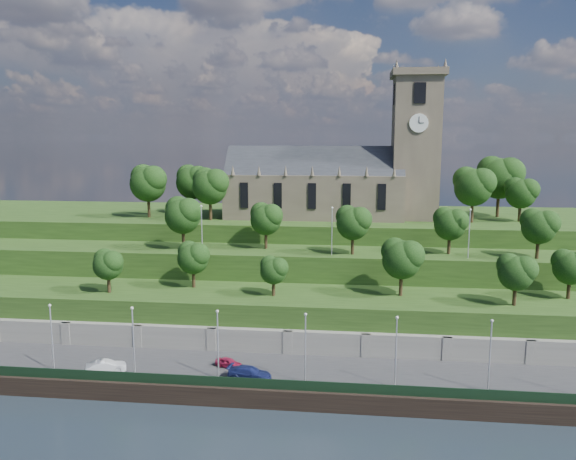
# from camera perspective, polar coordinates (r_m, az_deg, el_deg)

# --- Properties ---
(ground) EXTENTS (320.00, 320.00, 0.00)m
(ground) POSITION_cam_1_polar(r_m,az_deg,el_deg) (64.32, 3.42, -17.93)
(ground) COLOR black
(ground) RESTS_ON ground
(promenade) EXTENTS (160.00, 12.00, 2.00)m
(promenade) POSITION_cam_1_polar(r_m,az_deg,el_deg) (69.28, 3.70, -14.93)
(promenade) COLOR #2D2D30
(promenade) RESTS_ON ground
(quay_wall) EXTENTS (160.00, 0.50, 2.20)m
(quay_wall) POSITION_cam_1_polar(r_m,az_deg,el_deg) (63.78, 3.42, -17.08)
(quay_wall) COLOR black
(quay_wall) RESTS_ON ground
(fence) EXTENTS (160.00, 0.10, 1.20)m
(fence) POSITION_cam_1_polar(r_m,az_deg,el_deg) (63.71, 3.47, -15.61)
(fence) COLOR black
(fence) RESTS_ON promenade
(retaining_wall) EXTENTS (160.00, 2.10, 5.00)m
(retaining_wall) POSITION_cam_1_polar(r_m,az_deg,el_deg) (74.21, 3.95, -11.99)
(retaining_wall) COLOR slate
(retaining_wall) RESTS_ON ground
(embankment_lower) EXTENTS (160.00, 12.00, 8.00)m
(embankment_lower) POSITION_cam_1_polar(r_m,az_deg,el_deg) (79.36, 4.16, -9.41)
(embankment_lower) COLOR #223F15
(embankment_lower) RESTS_ON ground
(embankment_upper) EXTENTS (160.00, 10.00, 12.00)m
(embankment_upper) POSITION_cam_1_polar(r_m,az_deg,el_deg) (89.30, 4.47, -5.94)
(embankment_upper) COLOR #223F15
(embankment_upper) RESTS_ON ground
(hilltop) EXTENTS (160.00, 32.00, 15.00)m
(hilltop) POSITION_cam_1_polar(r_m,az_deg,el_deg) (109.38, 4.88, -2.30)
(hilltop) COLOR #223F15
(hilltop) RESTS_ON ground
(church) EXTENTS (38.60, 12.35, 27.60)m
(church) POSITION_cam_1_polar(r_m,az_deg,el_deg) (103.37, 5.37, 5.43)
(church) COLOR brown
(church) RESTS_ON hilltop
(trees_lower) EXTENTS (67.77, 8.53, 7.97)m
(trees_lower) POSITION_cam_1_polar(r_m,az_deg,el_deg) (77.23, 7.33, -3.29)
(trees_lower) COLOR black
(trees_lower) RESTS_ON embankment_lower
(trees_upper) EXTENTS (59.39, 7.97, 8.40)m
(trees_upper) POSITION_cam_1_polar(r_m,az_deg,el_deg) (86.19, 5.00, 1.10)
(trees_upper) COLOR black
(trees_upper) RESTS_ON embankment_upper
(trees_hilltop) EXTENTS (72.82, 16.89, 11.24)m
(trees_hilltop) POSITION_cam_1_polar(r_m,az_deg,el_deg) (102.37, 5.51, 4.93)
(trees_hilltop) COLOR black
(trees_hilltop) RESTS_ON hilltop
(lamp_posts_promenade) EXTENTS (60.36, 0.36, 8.33)m
(lamp_posts_promenade) POSITION_cam_1_polar(r_m,az_deg,el_deg) (63.96, 1.77, -11.43)
(lamp_posts_promenade) COLOR #B2B2B7
(lamp_posts_promenade) RESTS_ON promenade
(lamp_posts_upper) EXTENTS (40.36, 0.36, 7.37)m
(lamp_posts_upper) POSITION_cam_1_polar(r_m,az_deg,el_deg) (84.21, 4.49, 0.29)
(lamp_posts_upper) COLOR #B2B2B7
(lamp_posts_upper) RESTS_ON embankment_upper
(car_left) EXTENTS (3.61, 2.38, 1.14)m
(car_left) POSITION_cam_1_polar(r_m,az_deg,el_deg) (70.19, -6.06, -13.24)
(car_left) COLOR maroon
(car_left) RESTS_ON promenade
(car_middle) EXTENTS (4.81, 3.23, 1.50)m
(car_middle) POSITION_cam_1_polar(r_m,az_deg,el_deg) (71.57, -18.00, -13.05)
(car_middle) COLOR silver
(car_middle) RESTS_ON promenade
(car_right) EXTENTS (5.36, 2.80, 1.48)m
(car_right) POSITION_cam_1_polar(r_m,az_deg,el_deg) (66.70, -3.92, -14.30)
(car_right) COLOR navy
(car_right) RESTS_ON promenade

